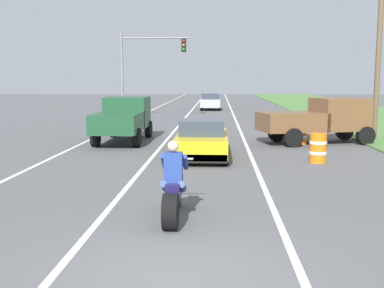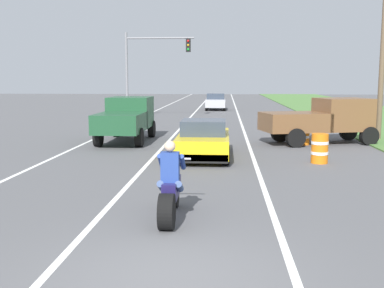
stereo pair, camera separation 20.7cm
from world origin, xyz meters
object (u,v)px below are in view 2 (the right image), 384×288
at_px(construction_barrel_nearest, 320,148).
at_px(construction_barrel_mid, 303,133).
at_px(sports_car_yellow, 204,140).
at_px(distant_car_far_ahead, 216,101).
at_px(traffic_light_mast_near, 148,61).
at_px(motorcycle_with_rider, 170,191).
at_px(construction_barrel_far, 289,123).
at_px(pickup_truck_right_shoulder_brown, 323,118).
at_px(pickup_truck_left_lane_dark_green, 126,117).

relative_size(construction_barrel_nearest, construction_barrel_mid, 1.00).
height_order(sports_car_yellow, distant_car_far_ahead, distant_car_far_ahead).
bearing_deg(traffic_light_mast_near, construction_barrel_nearest, -62.78).
bearing_deg(motorcycle_with_rider, construction_barrel_far, 74.31).
bearing_deg(distant_car_far_ahead, construction_barrel_nearest, -81.39).
bearing_deg(traffic_light_mast_near, construction_barrel_far, -40.69).
xyz_separation_m(pickup_truck_right_shoulder_brown, construction_barrel_mid, (-0.90, -0.40, -0.60)).
distance_m(pickup_truck_left_lane_dark_green, pickup_truck_right_shoulder_brown, 8.71).
bearing_deg(construction_barrel_mid, pickup_truck_left_lane_dark_green, 176.94).
relative_size(motorcycle_with_rider, traffic_light_mast_near, 0.37).
bearing_deg(sports_car_yellow, construction_barrel_far, 63.22).
bearing_deg(traffic_light_mast_near, distant_car_far_ahead, 66.03).
bearing_deg(pickup_truck_right_shoulder_brown, sports_car_yellow, -141.73).
distance_m(motorcycle_with_rider, sports_car_yellow, 7.69).
height_order(pickup_truck_right_shoulder_brown, distant_car_far_ahead, pickup_truck_right_shoulder_brown).
bearing_deg(traffic_light_mast_near, construction_barrel_mid, -54.34).
distance_m(pickup_truck_left_lane_dark_green, distant_car_far_ahead, 22.27).
relative_size(traffic_light_mast_near, distant_car_far_ahead, 1.50).
bearing_deg(distant_car_far_ahead, sports_car_yellow, -89.74).
bearing_deg(construction_barrel_mid, motorcycle_with_rider, -111.55).
height_order(traffic_light_mast_near, construction_barrel_far, traffic_light_mast_near).
distance_m(construction_barrel_nearest, construction_barrel_far, 9.16).
relative_size(pickup_truck_right_shoulder_brown, construction_barrel_nearest, 5.14).
bearing_deg(construction_barrel_mid, pickup_truck_right_shoulder_brown, 23.91).
bearing_deg(pickup_truck_left_lane_dark_green, distant_car_far_ahead, 80.79).
relative_size(sports_car_yellow, pickup_truck_left_lane_dark_green, 0.90).
xyz_separation_m(construction_barrel_far, distant_car_far_ahead, (-4.27, 17.73, 0.27)).
relative_size(traffic_light_mast_near, construction_barrel_nearest, 6.00).
xyz_separation_m(traffic_light_mast_near, construction_barrel_far, (8.79, -7.56, -3.51)).
xyz_separation_m(pickup_truck_left_lane_dark_green, construction_barrel_nearest, (7.64, -4.91, -0.60)).
height_order(motorcycle_with_rider, construction_barrel_far, motorcycle_with_rider).
bearing_deg(motorcycle_with_rider, construction_barrel_nearest, 57.69).
relative_size(motorcycle_with_rider, pickup_truck_right_shoulder_brown, 0.43).
distance_m(sports_car_yellow, distant_car_far_ahead, 25.96).
relative_size(traffic_light_mast_near, construction_barrel_far, 6.00).
bearing_deg(construction_barrel_mid, construction_barrel_far, 89.69).
distance_m(pickup_truck_right_shoulder_brown, construction_barrel_far, 4.39).
xyz_separation_m(pickup_truck_right_shoulder_brown, distant_car_far_ahead, (-5.14, 22.00, -0.33)).
bearing_deg(construction_barrel_nearest, sports_car_yellow, 166.85).
distance_m(motorcycle_with_rider, construction_barrel_far, 16.53).
relative_size(motorcycle_with_rider, sports_car_yellow, 0.51).
height_order(motorcycle_with_rider, pickup_truck_right_shoulder_brown, pickup_truck_right_shoulder_brown).
distance_m(pickup_truck_right_shoulder_brown, construction_barrel_nearest, 5.04).
relative_size(pickup_truck_right_shoulder_brown, construction_barrel_far, 5.14).
relative_size(pickup_truck_left_lane_dark_green, distant_car_far_ahead, 1.20).
xyz_separation_m(pickup_truck_right_shoulder_brown, construction_barrel_far, (-0.88, 4.26, -0.60)).
distance_m(pickup_truck_right_shoulder_brown, traffic_light_mast_near, 15.55).
height_order(motorcycle_with_rider, traffic_light_mast_near, traffic_light_mast_near).
distance_m(pickup_truck_right_shoulder_brown, construction_barrel_mid, 1.16).
distance_m(motorcycle_with_rider, construction_barrel_nearest, 7.99).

